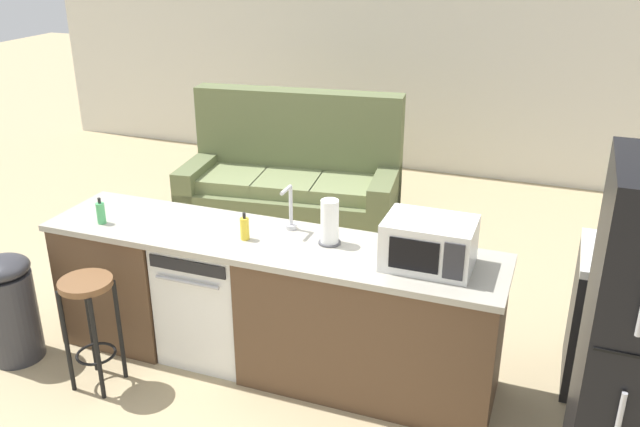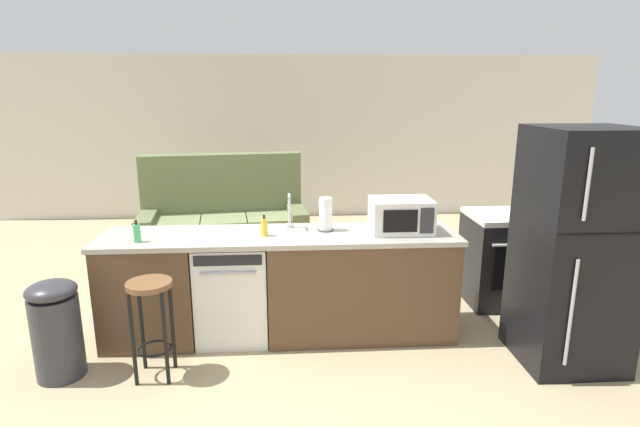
# 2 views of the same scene
# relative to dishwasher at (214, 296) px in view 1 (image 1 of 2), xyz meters

# --- Properties ---
(ground_plane) EXTENTS (24.00, 24.00, 0.00)m
(ground_plane) POSITION_rel_dishwasher_xyz_m (0.25, 0.00, -0.42)
(ground_plane) COLOR tan
(wall_back) EXTENTS (10.00, 0.06, 2.60)m
(wall_back) POSITION_rel_dishwasher_xyz_m (0.55, 4.20, 0.88)
(wall_back) COLOR silver
(wall_back) RESTS_ON ground_plane
(kitchen_counter) EXTENTS (2.94, 0.66, 0.90)m
(kitchen_counter) POSITION_rel_dishwasher_xyz_m (0.49, 0.00, -0.00)
(kitchen_counter) COLOR brown
(kitchen_counter) RESTS_ON ground_plane
(dishwasher) EXTENTS (0.58, 0.61, 0.84)m
(dishwasher) POSITION_rel_dishwasher_xyz_m (0.00, 0.00, 0.00)
(dishwasher) COLOR white
(dishwasher) RESTS_ON ground_plane
(stove_range) EXTENTS (0.76, 0.68, 0.90)m
(stove_range) POSITION_rel_dishwasher_xyz_m (2.60, 0.55, 0.03)
(stove_range) COLOR black
(stove_range) RESTS_ON ground_plane
(microwave) EXTENTS (0.50, 0.37, 0.28)m
(microwave) POSITION_rel_dishwasher_xyz_m (1.40, -0.00, 0.62)
(microwave) COLOR white
(microwave) RESTS_ON kitchen_counter
(sink_faucet) EXTENTS (0.07, 0.18, 0.30)m
(sink_faucet) POSITION_rel_dishwasher_xyz_m (0.48, 0.18, 0.61)
(sink_faucet) COLOR silver
(sink_faucet) RESTS_ON kitchen_counter
(paper_towel_roll) EXTENTS (0.14, 0.14, 0.28)m
(paper_towel_roll) POSITION_rel_dishwasher_xyz_m (0.78, 0.08, 0.62)
(paper_towel_roll) COLOR #4C4C51
(paper_towel_roll) RESTS_ON kitchen_counter
(soap_bottle) EXTENTS (0.06, 0.06, 0.18)m
(soap_bottle) POSITION_rel_dishwasher_xyz_m (0.27, -0.05, 0.55)
(soap_bottle) COLOR yellow
(soap_bottle) RESTS_ON kitchen_counter
(dish_soap_bottle) EXTENTS (0.06, 0.06, 0.18)m
(dish_soap_bottle) POSITION_rel_dishwasher_xyz_m (-0.71, -0.15, 0.55)
(dish_soap_bottle) COLOR #4CB266
(dish_soap_bottle) RESTS_ON kitchen_counter
(bar_stool) EXTENTS (0.32, 0.32, 0.74)m
(bar_stool) POSITION_rel_dishwasher_xyz_m (-0.52, -0.60, 0.11)
(bar_stool) COLOR brown
(bar_stool) RESTS_ON ground_plane
(trash_bin) EXTENTS (0.35, 0.35, 0.74)m
(trash_bin) POSITION_rel_dishwasher_xyz_m (-1.22, -0.54, -0.04)
(trash_bin) COLOR #333338
(trash_bin) RESTS_ON ground_plane
(couch) EXTENTS (2.10, 1.15, 1.27)m
(couch) POSITION_rel_dishwasher_xyz_m (-0.34, 2.17, -0.03)
(couch) COLOR #667047
(couch) RESTS_ON ground_plane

